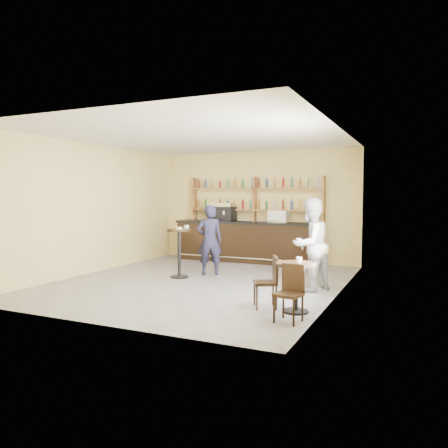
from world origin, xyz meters
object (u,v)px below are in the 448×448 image
at_px(bar_counter, 246,242).
at_px(patron_second, 310,244).
at_px(pastry_case, 279,217).
at_px(cafe_table, 296,288).
at_px(man_main, 210,240).
at_px(pedestal_table, 179,253).
at_px(chair_south, 288,294).
at_px(espresso_machine, 222,212).
at_px(chair_west, 265,282).

height_order(bar_counter, patron_second, patron_second).
height_order(bar_counter, pastry_case, pastry_case).
bearing_deg(pastry_case, cafe_table, -62.85).
xyz_separation_m(cafe_table, patron_second, (-0.18, 1.72, 0.53)).
height_order(pastry_case, man_main, man_main).
relative_size(pedestal_table, man_main, 0.67).
xyz_separation_m(pastry_case, chair_south, (1.85, -5.34, -0.90)).
xyz_separation_m(espresso_machine, chair_south, (3.59, -5.34, -1.00)).
relative_size(man_main, chair_west, 1.90).
bearing_deg(patron_second, chair_south, 33.03).
bearing_deg(espresso_machine, pastry_case, -0.32).
bearing_deg(man_main, pastry_case, -144.88).
bearing_deg(patron_second, man_main, -77.71).
bearing_deg(bar_counter, chair_west, -64.68).
xyz_separation_m(pastry_case, pedestal_table, (-1.50, -2.90, -0.76)).
bearing_deg(pastry_case, pedestal_table, -111.04).
relative_size(pastry_case, man_main, 0.33).
bearing_deg(chair_west, patron_second, 139.69).
relative_size(espresso_machine, chair_south, 0.85).
xyz_separation_m(pedestal_table, man_main, (0.50, 0.60, 0.28)).
xyz_separation_m(pedestal_table, chair_west, (2.75, -1.79, -0.12)).
xyz_separation_m(espresso_machine, cafe_table, (3.54, -4.74, -1.02)).
distance_m(man_main, cafe_table, 3.74).
bearing_deg(chair_south, pedestal_table, 152.74).
xyz_separation_m(pedestal_table, patron_second, (3.13, -0.12, 0.37)).
height_order(pedestal_table, patron_second, patron_second).
bearing_deg(man_main, bar_counter, -122.17).
height_order(espresso_machine, chair_west, espresso_machine).
bearing_deg(pedestal_table, pastry_case, 62.58).
bearing_deg(man_main, espresso_machine, -103.66).
xyz_separation_m(bar_counter, chair_west, (2.22, -4.69, -0.14)).
xyz_separation_m(man_main, cafe_table, (2.81, -2.43, -0.44)).
height_order(man_main, chair_west, man_main).
height_order(espresso_machine, pastry_case, espresso_machine).
height_order(bar_counter, man_main, man_main).
height_order(espresso_machine, man_main, espresso_machine).
distance_m(man_main, chair_south, 4.19).
bearing_deg(bar_counter, cafe_table, -59.70).
bearing_deg(chair_south, chair_west, 141.46).
bearing_deg(pastry_case, bar_counter, -173.62).
bearing_deg(bar_counter, chair_south, -62.17).
bearing_deg(patron_second, pedestal_table, -64.68).
relative_size(bar_counter, man_main, 2.54).
relative_size(pedestal_table, chair_west, 1.28).
distance_m(bar_counter, patron_second, 4.00).
bearing_deg(chair_south, man_main, 142.03).
bearing_deg(patron_second, pastry_case, -124.29).
height_order(pastry_case, chair_west, pastry_case).
relative_size(pedestal_table, cafe_table, 1.38).
relative_size(bar_counter, cafe_table, 5.24).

